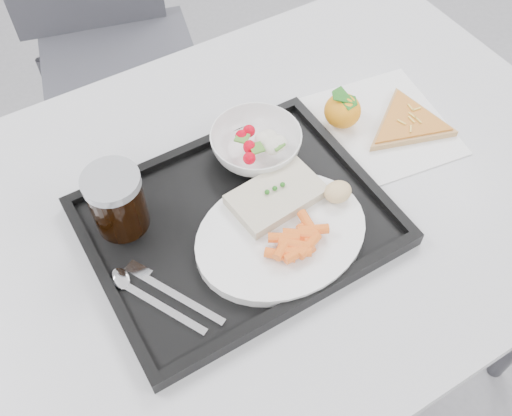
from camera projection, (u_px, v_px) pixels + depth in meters
The scene contains 14 objects.
table at pixel (258, 221), 0.99m from camera, with size 1.20×0.80×0.75m.
chair at pixel (104, 26), 1.54m from camera, with size 0.51×0.51×0.93m.
tray at pixel (237, 223), 0.89m from camera, with size 0.45×0.35×0.03m.
dinner_plate at pixel (281, 235), 0.86m from camera, with size 0.27×0.27×0.02m.
fish_fillet at pixel (276, 196), 0.88m from camera, with size 0.15×0.10×0.03m.
bread_roll at pixel (338, 192), 0.88m from camera, with size 0.06×0.05×0.03m.
salad_bowl at pixel (256, 144), 0.95m from camera, with size 0.15×0.15×0.05m.
cola_glass at pixel (117, 200), 0.84m from camera, with size 0.09×0.09×0.11m.
cutlery at pixel (151, 291), 0.81m from camera, with size 0.12×0.16×0.01m.
napkin at pixel (375, 128), 1.02m from camera, with size 0.28×0.27×0.00m.
tangerine at pixel (343, 111), 1.00m from camera, with size 0.08×0.08×0.07m.
pizza_slice at pixel (408, 123), 1.02m from camera, with size 0.22×0.22×0.02m.
carrot_pile at pixel (297, 241), 0.83m from camera, with size 0.11×0.07×0.02m.
salad_contents at pixel (263, 142), 0.94m from camera, with size 0.08×0.08×0.03m.
Camera 1 is at (-0.29, -0.18, 1.49)m, focal length 40.00 mm.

